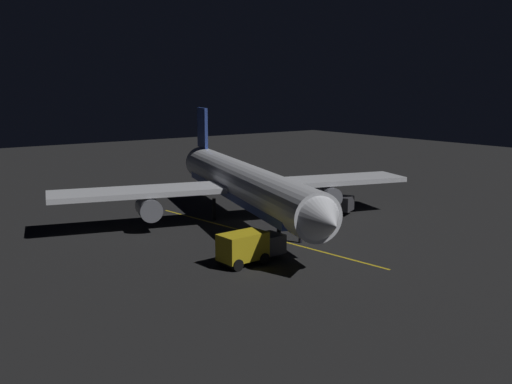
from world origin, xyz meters
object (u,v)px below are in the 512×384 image
baggage_truck (249,247)px  traffic_cone_under_wing (254,235)px  ground_crew_worker (300,233)px  airliner (242,184)px  catering_truck (324,201)px  traffic_cone_near_left (307,217)px  traffic_cone_near_right (232,259)px

baggage_truck → traffic_cone_under_wing: 7.51m
ground_crew_worker → baggage_truck: bearing=16.8°
ground_crew_worker → traffic_cone_under_wing: (2.35, -3.68, -0.64)m
airliner → traffic_cone_under_wing: size_ratio=71.10×
airliner → catering_truck: bearing=172.4°
traffic_cone_under_wing → traffic_cone_near_left: bearing=-163.2°
traffic_cone_near_right → traffic_cone_under_wing: size_ratio=1.00×
airliner → traffic_cone_near_left: 7.64m
traffic_cone_near_left → traffic_cone_near_right: size_ratio=1.00×
catering_truck → traffic_cone_near_left: bearing=23.1°
catering_truck → traffic_cone_near_left: 4.25m
ground_crew_worker → traffic_cone_under_wing: 4.41m
catering_truck → traffic_cone_near_right: (17.97, 9.01, -0.95)m
baggage_truck → traffic_cone_near_right: 1.67m
traffic_cone_near_left → traffic_cone_under_wing: 9.02m
baggage_truck → traffic_cone_near_right: (0.86, -1.02, -1.00)m
baggage_truck → catering_truck: baggage_truck is taller
ground_crew_worker → traffic_cone_near_left: ground_crew_worker is taller
baggage_truck → catering_truck: size_ratio=0.93×
baggage_truck → traffic_cone_under_wing: (-4.67, -5.80, -1.00)m
airliner → traffic_cone_near_left: bearing=154.0°
airliner → traffic_cone_under_wing: (2.62, 5.55, -3.68)m
airliner → traffic_cone_near_right: 13.66m
catering_truck → baggage_truck: bearing=30.4°
catering_truck → traffic_cone_under_wing: 13.18m
traffic_cone_near_left → traffic_cone_under_wing: size_ratio=1.00×
catering_truck → ground_crew_worker: 12.83m
baggage_truck → traffic_cone_under_wing: baggage_truck is taller
baggage_truck → ground_crew_worker: 7.34m
ground_crew_worker → traffic_cone_near_left: size_ratio=3.16×
catering_truck → ground_crew_worker: size_ratio=3.43×
airliner → traffic_cone_under_wing: bearing=64.7°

